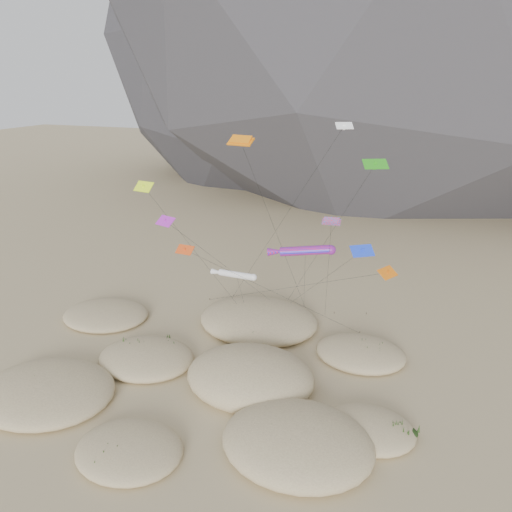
{
  "coord_description": "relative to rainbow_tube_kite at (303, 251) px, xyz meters",
  "views": [
    {
      "loc": [
        19.78,
        -39.3,
        31.88
      ],
      "look_at": [
        0.48,
        12.0,
        12.15
      ],
      "focal_mm": 35.0,
      "sensor_mm": 36.0,
      "label": 1
    }
  ],
  "objects": [
    {
      "name": "multi_parafoil",
      "position": [
        3.79,
        -3.39,
        4.51
      ],
      "size": [
        4.3,
        15.43,
        18.45
      ],
      "color": "#FE1A32",
      "rests_on": "ground"
    },
    {
      "name": "kite_stakes",
      "position": [
        -4.44,
        10.08,
        -13.07
      ],
      "size": [
        23.16,
        6.86,
        0.3
      ],
      "color": "#3F2D1E",
      "rests_on": "ground"
    },
    {
      "name": "dunes",
      "position": [
        -7.34,
        -7.96,
        -12.48
      ],
      "size": [
        48.77,
        38.43,
        4.59
      ],
      "color": "#CCB789",
      "rests_on": "ground"
    },
    {
      "name": "delta_kites",
      "position": [
        -2.36,
        -1.99,
        4.17
      ],
      "size": [
        30.68,
        18.1,
        27.43
      ],
      "color": "#B422C7",
      "rests_on": "ground"
    },
    {
      "name": "rainbow_tube_kite",
      "position": [
        0.0,
        0.0,
        0.0
      ],
      "size": [
        7.75,
        14.05,
        14.09
      ],
      "color": "red",
      "rests_on": "ground"
    },
    {
      "name": "orange_parafoil",
      "position": [
        -6.87,
        -1.42,
        11.96
      ],
      "size": [
        6.15,
        14.06,
        25.98
      ],
      "color": "orange",
      "rests_on": "ground"
    },
    {
      "name": "dune_grass",
      "position": [
        -5.88,
        -10.37,
        -12.37
      ],
      "size": [
        43.75,
        28.7,
        1.49
      ],
      "color": "black",
      "rests_on": "ground"
    },
    {
      "name": "white_tube_kite",
      "position": [
        -8.19,
        -0.81,
        -3.78
      ],
      "size": [
        6.45,
        10.25,
        10.09
      ],
      "color": "silver",
      "rests_on": "ground"
    },
    {
      "name": "ground",
      "position": [
        -5.93,
        -12.74,
        -13.22
      ],
      "size": [
        500.0,
        500.0,
        0.0
      ],
      "primitive_type": "plane",
      "color": "#CCB789",
      "rests_on": "ground"
    }
  ]
}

